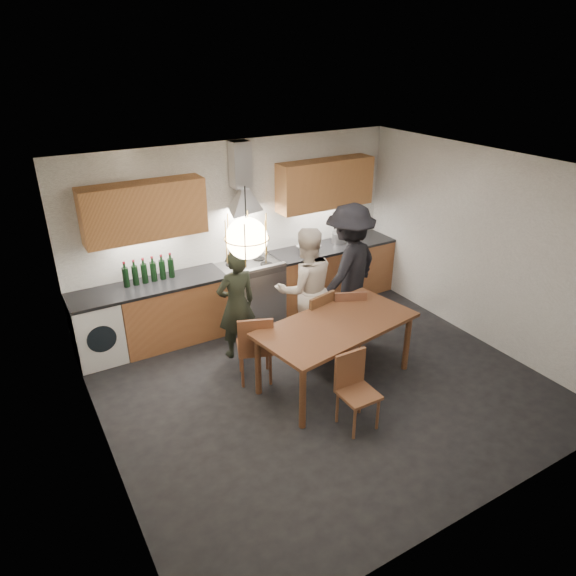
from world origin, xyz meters
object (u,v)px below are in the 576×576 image
person_left (236,304)px  stock_pot (339,238)px  chair_front (354,385)px  mixing_bowl (309,248)px  dining_table (336,330)px  person_right (349,269)px  chair_back_left (255,345)px  wine_bottles (149,270)px  person_mid (305,289)px

person_left → stock_pot: 2.37m
chair_front → mixing_bowl: mixing_bowl is taller
dining_table → mixing_bowl: bearing=57.1°
person_right → chair_back_left: bearing=-5.7°
chair_back_left → chair_front: bearing=137.1°
person_right → wine_bottles: (-2.49, 1.05, 0.14)m
stock_pot → wine_bottles: wine_bottles is taller
chair_back_left → dining_table: bearing=172.7°
person_right → wine_bottles: 2.71m
chair_front → wine_bottles: wine_bottles is taller
wine_bottles → dining_table: bearing=-52.1°
mixing_bowl → stock_pot: (0.60, 0.05, 0.04)m
chair_front → stock_pot: 3.26m
dining_table → chair_front: (-0.27, -0.73, -0.23)m
person_left → person_mid: size_ratio=0.88×
dining_table → person_right: person_right is taller
person_right → stock_pot: person_right is taller
chair_front → stock_pot: bearing=58.0°
dining_table → person_left: person_left is taller
person_mid → stock_pot: (1.31, 1.09, 0.13)m
wine_bottles → mixing_bowl: bearing=-2.4°
chair_back_left → mixing_bowl: (1.69, 1.49, 0.42)m
chair_back_left → wine_bottles: wine_bottles is taller
person_right → person_mid: bearing=-16.1°
person_right → stock_pot: 1.14m
chair_front → mixing_bowl: 2.93m
chair_front → wine_bottles: 3.13m
dining_table → wine_bottles: size_ratio=2.96×
dining_table → chair_back_left: bearing=142.0°
mixing_bowl → wine_bottles: (-2.44, 0.10, 0.13)m
dining_table → chair_front: 0.81m
person_right → mixing_bowl: size_ratio=5.47×
person_left → stock_pot: person_left is taller
person_left → mixing_bowl: size_ratio=4.35×
chair_back_left → stock_pot: stock_pot is taller
person_left → wine_bottles: bearing=-49.6°
chair_front → person_right: size_ratio=0.45×
chair_back_left → person_left: person_left is taller
dining_table → mixing_bowl: 2.13m
chair_back_left → person_left: bearing=-76.1°
stock_pot → dining_table: bearing=-125.9°
person_right → mixing_bowl: person_right is taller
person_right → mixing_bowl: 0.95m
chair_front → person_left: size_ratio=0.57×
person_mid → mixing_bowl: person_mid is taller
mixing_bowl → wine_bottles: wine_bottles is taller
chair_back_left → wine_bottles: bearing=-43.5°
person_mid → stock_pot: size_ratio=7.42×
dining_table → chair_back_left: (-0.84, 0.46, -0.19)m
dining_table → mixing_bowl: (0.84, 1.94, 0.23)m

